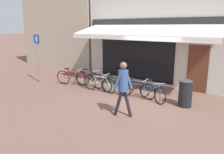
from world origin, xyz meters
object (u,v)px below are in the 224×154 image
bicycle_silver (99,83)px  litter_bin (185,93)px  bicycle_purple (89,79)px  bicycle_red (73,78)px  bicycle_blue (152,92)px  pedestrian_adult (123,83)px  bicycle_green (115,86)px  parking_sign (38,53)px  bicycle_black (136,89)px

bicycle_silver → litter_bin: (3.73, 0.47, 0.14)m
bicycle_purple → bicycle_red: bearing=-159.8°
bicycle_purple → bicycle_silver: 0.95m
bicycle_red → bicycle_blue: (4.20, 0.31, -0.03)m
pedestrian_adult → litter_bin: size_ratio=1.72×
bicycle_purple → bicycle_silver: bearing=-20.0°
bicycle_green → parking_sign: size_ratio=0.65×
bicycle_black → litter_bin: bearing=3.3°
bicycle_green → pedestrian_adult: (1.61, -1.78, 0.76)m
bicycle_green → bicycle_black: 1.01m
bicycle_silver → pedestrian_adult: 3.01m
bicycle_blue → parking_sign: parking_sign is taller
bicycle_purple → bicycle_black: bearing=-1.2°
bicycle_blue → litter_bin: bearing=31.7°
bicycle_red → bicycle_purple: bicycle_red is taller
bicycle_silver → bicycle_blue: (2.45, 0.33, -0.03)m
bicycle_green → bicycle_black: (1.00, 0.13, 0.01)m
bicycle_black → parking_sign: (-5.39, -0.85, 1.18)m
bicycle_red → pedestrian_adult: bearing=-37.5°
bicycle_black → bicycle_blue: bicycle_black is taller
bicycle_red → litter_bin: bearing=-11.0°
bicycle_blue → bicycle_black: bearing=-147.9°
bicycle_purple → bicycle_black: bicycle_purple is taller
bicycle_silver → pedestrian_adult: (2.40, -1.65, 0.73)m
bicycle_red → pedestrian_adult: (4.16, -1.67, 0.73)m
bicycle_purple → parking_sign: 3.09m
pedestrian_adult → parking_sign: parking_sign is taller
bicycle_black → bicycle_blue: 0.67m
bicycle_red → parking_sign: (-1.85, -0.62, 1.16)m
bicycle_silver → bicycle_black: 1.81m
litter_bin → bicycle_purple: bearing=-178.4°
bicycle_silver → bicycle_black: size_ratio=1.05×
bicycle_blue → litter_bin: size_ratio=1.46×
bicycle_silver → litter_bin: bearing=3.8°
bicycle_green → bicycle_blue: 1.67m
bicycle_purple → litter_bin: bearing=2.1°
bicycle_silver → bicycle_red: bearing=175.9°
parking_sign → litter_bin: bearing=8.2°
pedestrian_adult → bicycle_red: bearing=155.0°
bicycle_silver → litter_bin: size_ratio=1.70×
bicycle_purple → bicycle_green: bicycle_purple is taller
bicycle_silver → bicycle_green: bicycle_silver is taller
pedestrian_adult → parking_sign: (-6.01, 1.06, 0.43)m
bicycle_black → bicycle_silver: bearing=-174.6°
bicycle_green → bicycle_silver: bearing=-166.7°
bicycle_purple → bicycle_blue: size_ratio=1.14×
bicycle_blue → parking_sign: bearing=-145.6°
bicycle_green → litter_bin: (2.94, 0.34, 0.17)m
bicycle_silver → parking_sign: parking_sign is taller
bicycle_black → parking_sign: parking_sign is taller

